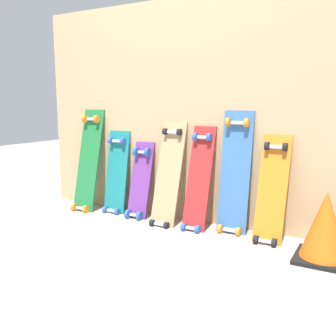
{
  "coord_description": "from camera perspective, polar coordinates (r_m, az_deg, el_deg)",
  "views": [
    {
      "loc": [
        1.42,
        -2.63,
        0.94
      ],
      "look_at": [
        0.0,
        -0.07,
        0.44
      ],
      "focal_mm": 40.29,
      "sensor_mm": 36.0,
      "label": 1
    }
  ],
  "objects": [
    {
      "name": "skateboard_orange",
      "position": [
        2.69,
        15.41,
        -3.78
      ],
      "size": [
        0.2,
        0.29,
        0.8
      ],
      "color": "orange",
      "rests_on": "ground"
    },
    {
      "name": "skateboard_teal",
      "position": [
        3.31,
        -7.83,
        -1.19
      ],
      "size": [
        0.21,
        0.19,
        0.78
      ],
      "color": "#197A7F",
      "rests_on": "ground"
    },
    {
      "name": "skateboard_blue",
      "position": [
        2.8,
        10.07,
        -1.29
      ],
      "size": [
        0.22,
        0.2,
        0.96
      ],
      "color": "#386BAD",
      "rests_on": "ground"
    },
    {
      "name": "skateboard_natural",
      "position": [
        2.96,
        -0.01,
        -1.52
      ],
      "size": [
        0.21,
        0.31,
        0.87
      ],
      "color": "tan",
      "rests_on": "ground"
    },
    {
      "name": "plywood_wall_panel",
      "position": [
        3.05,
        1.29,
        8.41
      ],
      "size": [
        2.57,
        0.04,
        1.74
      ],
      "primitive_type": "cube",
      "color": "tan",
      "rests_on": "ground"
    },
    {
      "name": "skateboard_green",
      "position": [
        3.43,
        -12.02,
        0.65
      ],
      "size": [
        0.22,
        0.29,
        0.95
      ],
      "color": "#1E7238",
      "rests_on": "ground"
    },
    {
      "name": "skateboard_purple",
      "position": [
        3.15,
        -4.3,
        -2.37
      ],
      "size": [
        0.18,
        0.24,
        0.69
      ],
      "color": "#6B338C",
      "rests_on": "ground"
    },
    {
      "name": "traffic_cone",
      "position": [
        2.47,
        22.69,
        -8.23
      ],
      "size": [
        0.33,
        0.33,
        0.43
      ],
      "color": "black",
      "rests_on": "ground"
    },
    {
      "name": "ground_plane",
      "position": [
        3.13,
        0.63,
        -7.75
      ],
      "size": [
        12.0,
        12.0,
        0.0
      ],
      "primitive_type": "plane",
      "color": "#B2AAA0"
    },
    {
      "name": "skateboard_red",
      "position": [
        2.86,
        4.61,
        -2.21
      ],
      "size": [
        0.18,
        0.29,
        0.84
      ],
      "color": "#B22626",
      "rests_on": "ground"
    }
  ]
}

